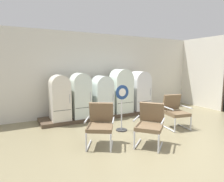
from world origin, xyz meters
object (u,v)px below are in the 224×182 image
Objects in this scene: refrigerator_1 at (81,94)px; refrigerator_2 at (102,94)px; refrigerator_0 at (60,96)px; refrigerator_4 at (139,89)px; armchair_left at (100,123)px; armchair_right at (175,110)px; refrigerator_3 at (121,89)px; sign_stand at (122,110)px; armchair_center at (150,122)px.

refrigerator_1 is 0.82m from refrigerator_2.
refrigerator_4 is at bearing 0.05° from refrigerator_0.
armchair_right is (2.52, 0.13, 0.00)m from armchair_left.
refrigerator_3 is 2.23m from armchair_right.
refrigerator_0 is 1.10× the size of sign_stand.
refrigerator_3 is 1.62× the size of armchair_right.
refrigerator_1 is at bearing -176.64° from refrigerator_2.
refrigerator_2 is at bearing 64.03° from armchair_left.
armchair_left is at bearing 152.53° from armchair_center.
refrigerator_4 is (0.85, 0.02, -0.05)m from refrigerator_3.
armchair_left is at bearing -97.08° from refrigerator_1.
refrigerator_2 is 1.05× the size of sign_stand.
refrigerator_2 is at bearing 3.36° from refrigerator_1.
refrigerator_1 is 1.72m from sign_stand.
refrigerator_0 is at bearing 100.58° from armchair_left.
armchair_left is at bearing -177.01° from armchair_right.
refrigerator_0 is 2.29m from refrigerator_3.
armchair_center is at bearing -155.81° from armchair_right.
armchair_right is (-0.20, -2.11, -0.37)m from refrigerator_4.
refrigerator_0 is at bearing 175.82° from refrigerator_1.
refrigerator_0 reaches higher than armchair_right.
refrigerator_2 is 0.79m from refrigerator_3.
sign_stand reaches higher than armchair_center.
sign_stand is (0.70, -1.54, -0.31)m from refrigerator_1.
refrigerator_0 is 3.15m from armchair_center.
armchair_left is at bearing -130.10° from refrigerator_3.
refrigerator_3 is at bearing 49.90° from armchair_left.
refrigerator_3 is at bearing -0.91° from refrigerator_2.
refrigerator_4 is at bearing 42.25° from sign_stand.
refrigerator_1 is 3.07m from armchair_right.
armchair_left is at bearing -140.53° from refrigerator_4.
refrigerator_4 is at bearing 58.72° from armchair_center.
refrigerator_1 is 1.08× the size of refrigerator_2.
refrigerator_0 is at bearing 179.91° from refrigerator_2.
refrigerator_1 is at bearing 137.58° from armchair_right.
refrigerator_1 reaches higher than refrigerator_2.
refrigerator_0 is 1.46× the size of armchair_center.
refrigerator_1 is 1.51× the size of armchair_center.
armchair_center is (0.76, -2.73, -0.37)m from refrigerator_1.
refrigerator_4 reaches higher than armchair_right.
refrigerator_3 is 2.94m from armchair_left.
armchair_right is at bearing -55.75° from refrigerator_2.
refrigerator_3 is at bearing 1.27° from refrigerator_1.
refrigerator_1 is 1.13× the size of sign_stand.
refrigerator_1 is at bearing 105.61° from armchair_center.
refrigerator_2 is at bearing -179.82° from refrigerator_4.
refrigerator_4 is 2.39m from sign_stand.
refrigerator_3 is 1.06× the size of refrigerator_4.
refrigerator_3 is 0.85m from refrigerator_4.
refrigerator_4 is 1.14× the size of sign_stand.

